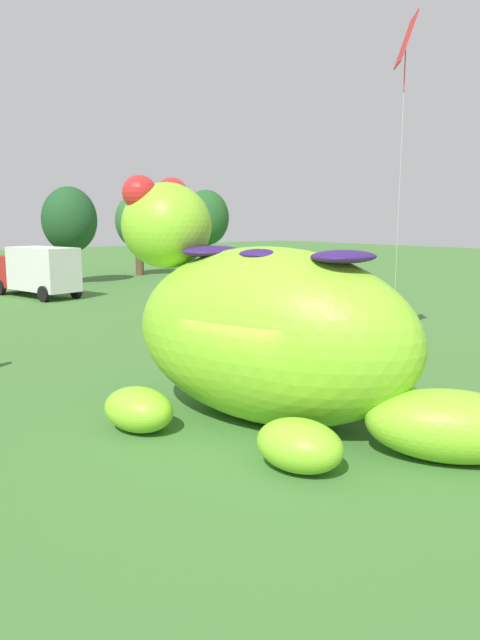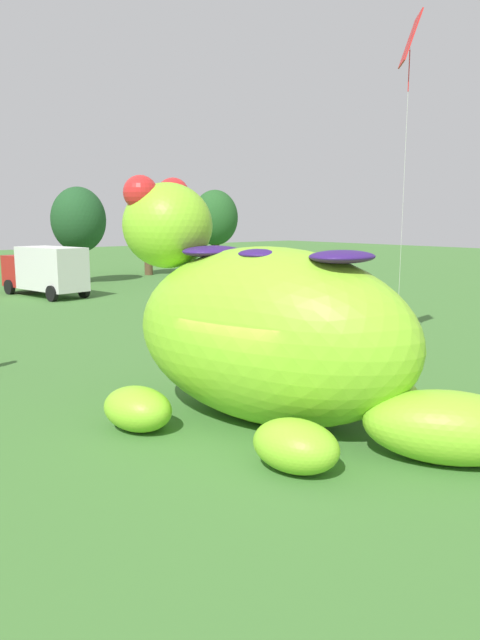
% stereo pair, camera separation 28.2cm
% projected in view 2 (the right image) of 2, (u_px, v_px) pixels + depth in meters
% --- Properties ---
extents(ground_plane, '(160.00, 160.00, 0.00)m').
position_uv_depth(ground_plane, '(251.00, 433.00, 12.96)').
color(ground_plane, '#427533').
extents(giant_inflatable_creature, '(7.52, 10.33, 5.65)m').
position_uv_depth(giant_inflatable_creature, '(269.00, 333.00, 13.47)').
color(giant_inflatable_creature, '#8CD12D').
rests_on(giant_inflatable_creature, ground).
extents(box_truck, '(3.21, 6.64, 2.95)m').
position_uv_depth(box_truck, '(45.00, 269.00, 35.44)').
color(box_truck, '#B2231E').
rests_on(box_truck, ground).
extents(tree_centre, '(3.83, 3.83, 6.80)m').
position_uv_depth(tree_centre, '(79.00, 221.00, 42.09)').
color(tree_centre, brown).
rests_on(tree_centre, ground).
extents(tree_centre_right, '(3.74, 3.74, 6.64)m').
position_uv_depth(tree_centre_right, '(147.00, 221.00, 48.35)').
color(tree_centre_right, brown).
rests_on(tree_centre_right, ground).
extents(tree_mid_right, '(3.96, 3.96, 7.03)m').
position_uv_depth(tree_mid_right, '(215.00, 218.00, 51.65)').
color(tree_mid_right, brown).
rests_on(tree_mid_right, ground).
extents(spectator_near_inflatable, '(0.38, 0.26, 1.71)m').
position_uv_depth(spectator_near_inflatable, '(199.00, 304.00, 26.59)').
color(spectator_near_inflatable, black).
rests_on(spectator_near_inflatable, ground).
extents(tethered_flying_kite, '(1.13, 1.13, 10.65)m').
position_uv_depth(tethered_flying_kite, '(410.00, 46.00, 17.94)').
color(tethered_flying_kite, brown).
rests_on(tethered_flying_kite, ground).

